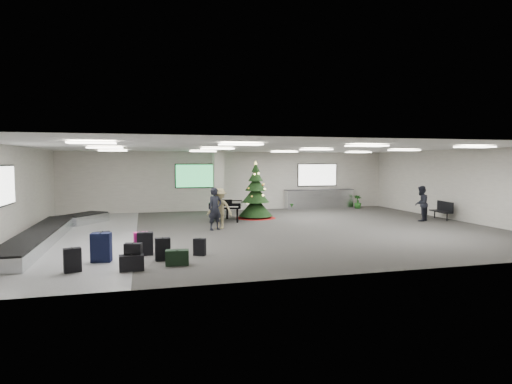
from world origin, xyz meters
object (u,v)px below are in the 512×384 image
object	(u,v)px
pink_suitcase	(141,243)
traveler_bench	(421,204)
bench	(442,209)
traveler_b	(220,208)
potted_plant_left	(291,203)
baggage_carousel	(51,233)
christmas_tree	(256,198)
traveler_a	(215,209)
service_counter	(319,199)
grand_piano	(226,205)
potted_plant_right	(358,202)

from	to	relation	value
pink_suitcase	traveler_bench	distance (m)	12.73
bench	traveler_b	world-z (taller)	traveler_b
potted_plant_left	baggage_carousel	bearing A→B (deg)	-149.35
pink_suitcase	bench	xyz separation A→B (m)	(13.40, 4.18, 0.15)
pink_suitcase	christmas_tree	size ratio (longest dim) A/B	0.24
christmas_tree	traveler_b	size ratio (longest dim) A/B	1.68
bench	traveler_b	distance (m)	10.40
traveler_a	pink_suitcase	bearing A→B (deg)	-151.62
pink_suitcase	potted_plant_left	distance (m)	12.80
bench	potted_plant_left	world-z (taller)	bench
service_counter	traveler_b	world-z (taller)	traveler_b
traveler_a	bench	bearing A→B (deg)	-23.70
bench	potted_plant_left	distance (m)	7.84
service_counter	grand_piano	distance (m)	7.26
pink_suitcase	potted_plant_left	xyz separation A→B (m)	(8.08, 9.93, 0.05)
christmas_tree	potted_plant_left	size ratio (longest dim) A/B	3.64
traveler_bench	baggage_carousel	bearing A→B (deg)	-33.43
service_counter	traveler_a	bearing A→B (deg)	-138.31
traveler_bench	potted_plant_right	size ratio (longest dim) A/B	2.05
traveler_bench	christmas_tree	bearing A→B (deg)	-58.55
bench	traveler_a	xyz separation A→B (m)	(-10.63, -0.36, 0.36)
grand_piano	traveler_b	xyz separation A→B (m)	(-0.66, -2.13, 0.08)
service_counter	traveler_bench	bearing A→B (deg)	-69.63
christmas_tree	traveler_bench	size ratio (longest dim) A/B	1.72
grand_piano	potted_plant_left	distance (m)	5.77
baggage_carousel	traveler_a	xyz separation A→B (m)	(5.80, 0.46, 0.61)
traveler_b	service_counter	bearing A→B (deg)	70.01
grand_piano	traveler_b	distance (m)	2.24
grand_piano	traveler_bench	distance (m)	8.73
grand_piano	traveler_bench	bearing A→B (deg)	0.00
traveler_b	pink_suitcase	bearing A→B (deg)	-97.47
traveler_b	potted_plant_right	bearing A→B (deg)	59.45
baggage_carousel	service_counter	size ratio (longest dim) A/B	2.40
pink_suitcase	christmas_tree	xyz separation A→B (m)	(5.20, 6.85, 0.61)
pink_suitcase	traveler_a	xyz separation A→B (m)	(2.77, 3.82, 0.51)
bench	traveler_a	world-z (taller)	traveler_a
baggage_carousel	bench	distance (m)	16.45
christmas_tree	traveler_b	xyz separation A→B (m)	(-2.20, -2.75, -0.12)
grand_piano	potted_plant_left	size ratio (longest dim) A/B	2.78
traveler_bench	traveler_a	bearing A→B (deg)	-34.88
potted_plant_left	potted_plant_right	world-z (taller)	potted_plant_right
service_counter	christmas_tree	distance (m)	5.64
traveler_bench	potted_plant_right	xyz separation A→B (m)	(-0.21, 5.43, -0.40)
potted_plant_right	bench	bearing A→B (deg)	-73.66
service_counter	christmas_tree	size ratio (longest dim) A/B	1.50
service_counter	bench	xyz separation A→B (m)	(3.59, -5.91, -0.08)
baggage_carousel	potted_plant_right	size ratio (longest dim) A/B	12.63
traveler_a	potted_plant_left	size ratio (longest dim) A/B	2.22
baggage_carousel	potted_plant_left	distance (m)	12.91
pink_suitcase	grand_piano	xyz separation A→B (m)	(3.66, 6.24, 0.41)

